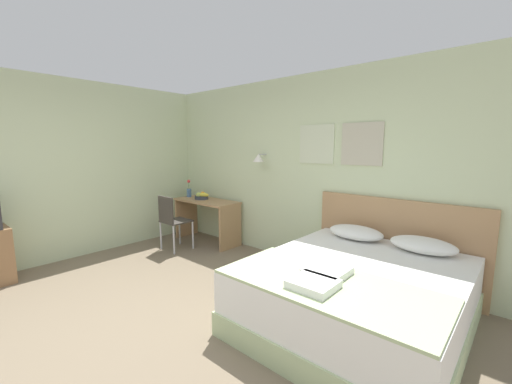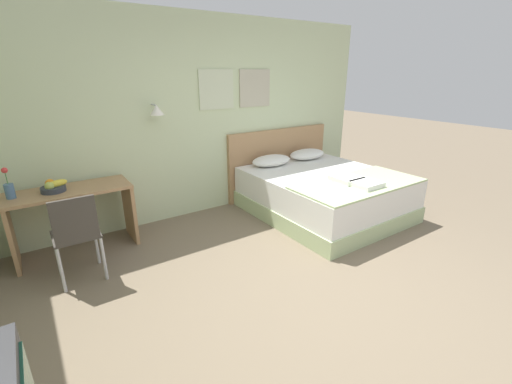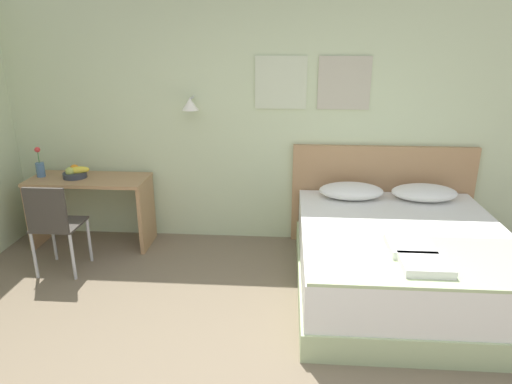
{
  "view_description": "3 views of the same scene",
  "coord_description": "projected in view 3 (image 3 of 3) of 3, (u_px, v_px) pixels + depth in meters",
  "views": [
    {
      "loc": [
        2.56,
        -1.22,
        1.68
      ],
      "look_at": [
        -0.12,
        1.83,
        1.08
      ],
      "focal_mm": 22.0,
      "sensor_mm": 36.0,
      "label": 1
    },
    {
      "loc": [
        -1.93,
        -1.74,
        1.95
      ],
      "look_at": [
        0.05,
        1.16,
        0.69
      ],
      "focal_mm": 24.0,
      "sensor_mm": 36.0,
      "label": 2
    },
    {
      "loc": [
        0.43,
        -2.14,
        2.15
      ],
      "look_at": [
        0.17,
        1.53,
        0.88
      ],
      "focal_mm": 32.0,
      "sensor_mm": 36.0,
      "label": 3
    }
  ],
  "objects": [
    {
      "name": "wall_back",
      "position": [
        247.0,
        118.0,
        4.75
      ],
      "size": [
        5.86,
        0.31,
        2.65
      ],
      "color": "beige",
      "rests_on": "ground_plane"
    },
    {
      "name": "bed",
      "position": [
        401.0,
        261.0,
        3.95
      ],
      "size": [
        1.78,
        2.02,
        0.59
      ],
      "color": "#B2C693",
      "rests_on": "ground_plane"
    },
    {
      "name": "headboard",
      "position": [
        381.0,
        195.0,
        4.86
      ],
      "size": [
        1.9,
        0.06,
        1.07
      ],
      "color": "#A87F56",
      "rests_on": "ground_plane"
    },
    {
      "name": "pillow_left",
      "position": [
        351.0,
        191.0,
        4.58
      ],
      "size": [
        0.64,
        0.39,
        0.15
      ],
      "color": "white",
      "rests_on": "bed"
    },
    {
      "name": "pillow_right",
      "position": [
        424.0,
        193.0,
        4.53
      ],
      "size": [
        0.64,
        0.39,
        0.15
      ],
      "color": "white",
      "rests_on": "bed"
    },
    {
      "name": "throw_blanket",
      "position": [
        424.0,
        261.0,
        3.3
      ],
      "size": [
        1.72,
        0.81,
        0.02
      ],
      "color": "#B2C693",
      "rests_on": "bed"
    },
    {
      "name": "folded_towel_near_foot",
      "position": [
        410.0,
        247.0,
        3.42
      ],
      "size": [
        0.32,
        0.34,
        0.06
      ],
      "color": "white",
      "rests_on": "throw_blanket"
    },
    {
      "name": "folded_towel_mid_bed",
      "position": [
        425.0,
        265.0,
        3.16
      ],
      "size": [
        0.33,
        0.3,
        0.06
      ],
      "color": "white",
      "rests_on": "throw_blanket"
    },
    {
      "name": "desk",
      "position": [
        91.0,
        198.0,
        4.82
      ],
      "size": [
        1.22,
        0.52,
        0.74
      ],
      "color": "#A87F56",
      "rests_on": "ground_plane"
    },
    {
      "name": "desk_chair",
      "position": [
        54.0,
        222.0,
        4.17
      ],
      "size": [
        0.41,
        0.41,
        0.89
      ],
      "color": "#3D3833",
      "rests_on": "ground_plane"
    },
    {
      "name": "fruit_bowl",
      "position": [
        75.0,
        173.0,
        4.74
      ],
      "size": [
        0.28,
        0.24,
        0.13
      ],
      "color": "#333842",
      "rests_on": "desk"
    },
    {
      "name": "flower_vase",
      "position": [
        40.0,
        167.0,
        4.76
      ],
      "size": [
        0.09,
        0.09,
        0.32
      ],
      "color": "#4C7099",
      "rests_on": "desk"
    }
  ]
}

